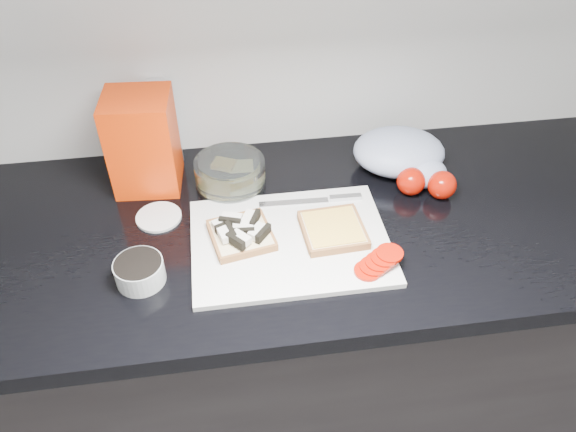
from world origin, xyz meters
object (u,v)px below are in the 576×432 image
object	(u,v)px
cutting_board	(290,242)
glass_bowl	(230,174)
bread_bag	(143,142)
steel_canister	(160,126)

from	to	relation	value
cutting_board	glass_bowl	xyz separation A→B (m)	(-0.11, 0.21, 0.03)
glass_bowl	cutting_board	bearing A→B (deg)	-63.10
cutting_board	bread_bag	world-z (taller)	bread_bag
glass_bowl	steel_canister	bearing A→B (deg)	141.54
glass_bowl	steel_canister	size ratio (longest dim) A/B	0.80
bread_bag	steel_canister	xyz separation A→B (m)	(0.03, 0.08, -0.01)
cutting_board	bread_bag	size ratio (longest dim) A/B	1.80
cutting_board	steel_canister	xyz separation A→B (m)	(-0.26, 0.33, 0.09)
cutting_board	glass_bowl	bearing A→B (deg)	116.90
bread_bag	steel_canister	world-z (taller)	bread_bag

